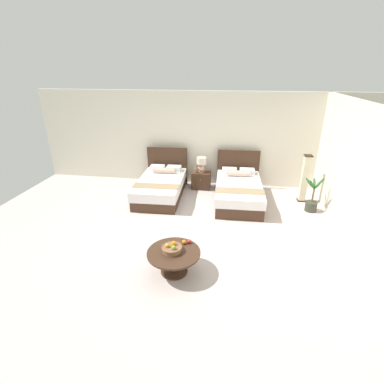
{
  "coord_description": "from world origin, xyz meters",
  "views": [
    {
      "loc": [
        0.87,
        -5.42,
        3.34
      ],
      "look_at": [
        -0.01,
        0.5,
        0.72
      ],
      "focal_mm": 26.49,
      "sensor_mm": 36.0,
      "label": 1
    }
  ],
  "objects_px": {
    "nightstand": "(201,180)",
    "loose_apple": "(189,241)",
    "bed_near_window": "(161,186)",
    "loose_orange": "(184,242)",
    "bed_near_corner": "(238,190)",
    "fruit_bowl": "(172,248)",
    "vase": "(196,169)",
    "potted_palm": "(312,201)",
    "floor_lamp_corner": "(305,179)",
    "coffee_table": "(174,257)",
    "table_lamp": "(201,163)"
  },
  "relations": [
    {
      "from": "bed_near_window",
      "to": "loose_apple",
      "type": "bearing_deg",
      "value": -66.37
    },
    {
      "from": "nightstand",
      "to": "loose_apple",
      "type": "relative_size",
      "value": 7.26
    },
    {
      "from": "vase",
      "to": "potted_palm",
      "type": "bearing_deg",
      "value": -18.45
    },
    {
      "from": "floor_lamp_corner",
      "to": "potted_palm",
      "type": "xyz_separation_m",
      "value": [
        0.11,
        -0.59,
        -0.37
      ]
    },
    {
      "from": "fruit_bowl",
      "to": "floor_lamp_corner",
      "type": "bearing_deg",
      "value": 49.85
    },
    {
      "from": "vase",
      "to": "fruit_bowl",
      "type": "bearing_deg",
      "value": -88.26
    },
    {
      "from": "coffee_table",
      "to": "loose_orange",
      "type": "bearing_deg",
      "value": 63.08
    },
    {
      "from": "loose_orange",
      "to": "bed_near_window",
      "type": "bearing_deg",
      "value": 111.92
    },
    {
      "from": "table_lamp",
      "to": "vase",
      "type": "relative_size",
      "value": 2.31
    },
    {
      "from": "bed_near_corner",
      "to": "nightstand",
      "type": "bearing_deg",
      "value": 146.4
    },
    {
      "from": "fruit_bowl",
      "to": "bed_near_corner",
      "type": "bearing_deg",
      "value": 69.96
    },
    {
      "from": "floor_lamp_corner",
      "to": "potted_palm",
      "type": "relative_size",
      "value": 1.4
    },
    {
      "from": "floor_lamp_corner",
      "to": "vase",
      "type": "bearing_deg",
      "value": 171.55
    },
    {
      "from": "bed_near_window",
      "to": "fruit_bowl",
      "type": "height_order",
      "value": "bed_near_window"
    },
    {
      "from": "bed_near_corner",
      "to": "coffee_table",
      "type": "bearing_deg",
      "value": -109.38
    },
    {
      "from": "bed_near_corner",
      "to": "nightstand",
      "type": "height_order",
      "value": "bed_near_corner"
    },
    {
      "from": "table_lamp",
      "to": "bed_near_window",
      "type": "bearing_deg",
      "value": -144.2
    },
    {
      "from": "nightstand",
      "to": "fruit_bowl",
      "type": "height_order",
      "value": "fruit_bowl"
    },
    {
      "from": "loose_apple",
      "to": "nightstand",
      "type": "bearing_deg",
      "value": 93.35
    },
    {
      "from": "bed_near_window",
      "to": "nightstand",
      "type": "xyz_separation_m",
      "value": [
        1.04,
        0.73,
        -0.04
      ]
    },
    {
      "from": "nightstand",
      "to": "loose_orange",
      "type": "bearing_deg",
      "value": -88.03
    },
    {
      "from": "nightstand",
      "to": "bed_near_corner",
      "type": "bearing_deg",
      "value": -33.6
    },
    {
      "from": "loose_orange",
      "to": "loose_apple",
      "type": "bearing_deg",
      "value": 23.45
    },
    {
      "from": "nightstand",
      "to": "loose_apple",
      "type": "bearing_deg",
      "value": -86.65
    },
    {
      "from": "potted_palm",
      "to": "floor_lamp_corner",
      "type": "bearing_deg",
      "value": 100.76
    },
    {
      "from": "table_lamp",
      "to": "potted_palm",
      "type": "distance_m",
      "value": 3.18
    },
    {
      "from": "table_lamp",
      "to": "potted_palm",
      "type": "xyz_separation_m",
      "value": [
        2.94,
        -1.1,
        -0.51
      ]
    },
    {
      "from": "fruit_bowl",
      "to": "loose_orange",
      "type": "distance_m",
      "value": 0.31
    },
    {
      "from": "potted_palm",
      "to": "loose_orange",
      "type": "bearing_deg",
      "value": -137.67
    },
    {
      "from": "nightstand",
      "to": "table_lamp",
      "type": "bearing_deg",
      "value": 90.0
    },
    {
      "from": "floor_lamp_corner",
      "to": "bed_near_window",
      "type": "bearing_deg",
      "value": -176.33
    },
    {
      "from": "vase",
      "to": "loose_apple",
      "type": "xyz_separation_m",
      "value": [
        0.38,
        -3.56,
        -0.15
      ]
    },
    {
      "from": "loose_orange",
      "to": "floor_lamp_corner",
      "type": "height_order",
      "value": "floor_lamp_corner"
    },
    {
      "from": "nightstand",
      "to": "vase",
      "type": "distance_m",
      "value": 0.39
    },
    {
      "from": "table_lamp",
      "to": "floor_lamp_corner",
      "type": "distance_m",
      "value": 2.88
    },
    {
      "from": "nightstand",
      "to": "coffee_table",
      "type": "height_order",
      "value": "nightstand"
    },
    {
      "from": "vase",
      "to": "fruit_bowl",
      "type": "distance_m",
      "value": 3.86
    },
    {
      "from": "potted_palm",
      "to": "bed_near_window",
      "type": "bearing_deg",
      "value": 175.09
    },
    {
      "from": "loose_orange",
      "to": "potted_palm",
      "type": "bearing_deg",
      "value": 42.33
    },
    {
      "from": "table_lamp",
      "to": "loose_apple",
      "type": "relative_size",
      "value": 5.92
    },
    {
      "from": "bed_near_corner",
      "to": "bed_near_window",
      "type": "bearing_deg",
      "value": 179.97
    },
    {
      "from": "fruit_bowl",
      "to": "loose_orange",
      "type": "relative_size",
      "value": 4.54
    },
    {
      "from": "bed_near_corner",
      "to": "fruit_bowl",
      "type": "height_order",
      "value": "bed_near_corner"
    },
    {
      "from": "loose_apple",
      "to": "loose_orange",
      "type": "xyz_separation_m",
      "value": [
        -0.09,
        -0.04,
        0.0
      ]
    },
    {
      "from": "floor_lamp_corner",
      "to": "potted_palm",
      "type": "bearing_deg",
      "value": -79.24
    },
    {
      "from": "floor_lamp_corner",
      "to": "potted_palm",
      "type": "height_order",
      "value": "floor_lamp_corner"
    },
    {
      "from": "bed_near_corner",
      "to": "coffee_table",
      "type": "distance_m",
      "value": 3.37
    },
    {
      "from": "vase",
      "to": "loose_apple",
      "type": "distance_m",
      "value": 3.59
    },
    {
      "from": "bed_near_window",
      "to": "table_lamp",
      "type": "bearing_deg",
      "value": 35.8
    },
    {
      "from": "loose_orange",
      "to": "potted_palm",
      "type": "height_order",
      "value": "potted_palm"
    }
  ]
}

